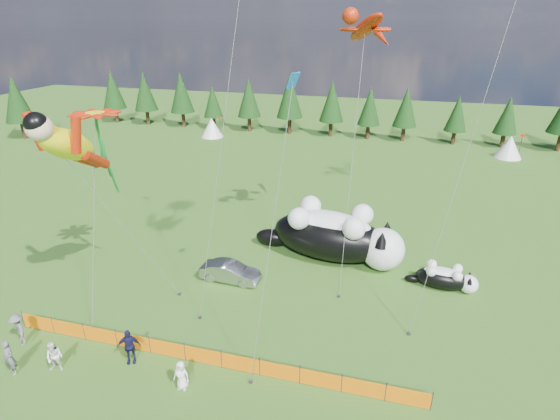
% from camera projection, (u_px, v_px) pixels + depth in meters
% --- Properties ---
extents(ground, '(160.00, 160.00, 0.00)m').
position_uv_depth(ground, '(226.00, 327.00, 24.84)').
color(ground, '#123A0A').
rests_on(ground, ground).
extents(safety_fence, '(22.06, 0.06, 1.10)m').
position_uv_depth(safety_fence, '(203.00, 356.00, 21.99)').
color(safety_fence, '#262626').
rests_on(safety_fence, ground).
extents(tree_line, '(90.00, 4.00, 8.00)m').
position_uv_depth(tree_line, '(340.00, 109.00, 62.96)').
color(tree_line, black).
rests_on(tree_line, ground).
extents(festival_tents, '(50.00, 3.20, 2.80)m').
position_uv_depth(festival_tents, '(418.00, 141.00, 56.96)').
color(festival_tents, white).
rests_on(festival_tents, ground).
extents(cat_large, '(11.19, 5.10, 4.05)m').
position_uv_depth(cat_large, '(335.00, 235.00, 31.18)').
color(cat_large, black).
rests_on(cat_large, ground).
extents(cat_small, '(4.53, 1.88, 1.63)m').
position_uv_depth(cat_small, '(446.00, 278.00, 28.10)').
color(cat_small, black).
rests_on(cat_small, ground).
extents(car, '(4.06, 1.56, 1.32)m').
position_uv_depth(car, '(230.00, 272.00, 28.96)').
color(car, '#A3A2A7').
rests_on(car, ground).
extents(spectator_a, '(0.78, 0.60, 1.92)m').
position_uv_depth(spectator_a, '(9.00, 358.00, 21.24)').
color(spectator_a, '#5B5B60').
rests_on(spectator_a, ground).
extents(spectator_b, '(0.91, 0.65, 1.69)m').
position_uv_depth(spectator_b, '(55.00, 357.00, 21.45)').
color(spectator_b, white).
rests_on(spectator_b, ground).
extents(spectator_c, '(1.29, 0.99, 1.97)m').
position_uv_depth(spectator_c, '(129.00, 346.00, 21.93)').
color(spectator_c, '#15153C').
rests_on(spectator_c, ground).
extents(spectator_d, '(1.35, 1.16, 1.87)m').
position_uv_depth(spectator_d, '(18.00, 330.00, 23.18)').
color(spectator_d, '#5B5B60').
rests_on(spectator_d, ground).
extents(spectator_e, '(0.79, 0.55, 1.55)m').
position_uv_depth(spectator_e, '(181.00, 375.00, 20.44)').
color(spectator_e, white).
rests_on(spectator_e, ground).
extents(superhero_kite, '(6.59, 5.59, 12.97)m').
position_uv_depth(superhero_kite, '(68.00, 144.00, 22.22)').
color(superhero_kite, '#FEFA0D').
rests_on(superhero_kite, ground).
extents(gecko_kite, '(5.80, 10.60, 17.45)m').
position_uv_depth(gecko_kite, '(366.00, 28.00, 27.30)').
color(gecko_kite, '#B92209').
rests_on(gecko_kite, ground).
extents(flower_kite, '(2.93, 6.06, 12.00)m').
position_uv_depth(flower_kite, '(96.00, 117.00, 24.34)').
color(flower_kite, '#B92209').
rests_on(flower_kite, ground).
extents(diamond_kite_c, '(1.31, 4.72, 14.55)m').
position_uv_depth(diamond_kite_c, '(291.00, 96.00, 19.04)').
color(diamond_kite_c, blue).
rests_on(diamond_kite_c, ground).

